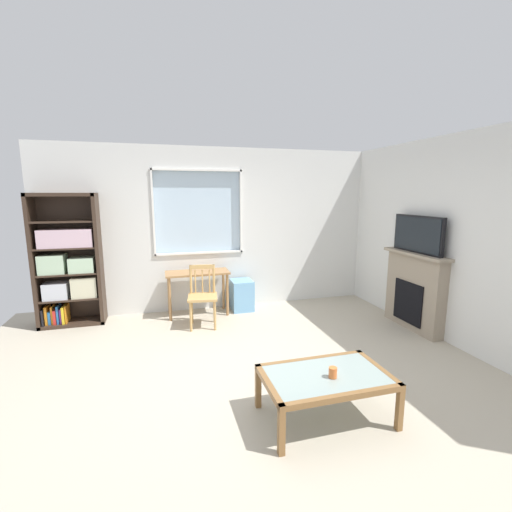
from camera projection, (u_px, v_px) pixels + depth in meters
name	position (u px, v px, depth m)	size (l,w,h in m)	color
ground	(249.00, 372.00, 3.88)	(6.41, 5.74, 0.02)	#B2A893
wall_back_with_window	(215.00, 232.00, 5.89)	(5.41, 0.15, 2.68)	silver
wall_right	(463.00, 242.00, 4.38)	(0.12, 4.94, 2.68)	silver
bookshelf	(68.00, 264.00, 5.14)	(0.90, 0.38, 1.95)	#38281E
desk_under_window	(198.00, 279.00, 5.59)	(1.00, 0.44, 0.71)	#A37547
wooden_chair	(203.00, 296.00, 5.13)	(0.47, 0.45, 0.90)	tan
plastic_drawer_unit	(242.00, 295.00, 5.90)	(0.35, 0.40, 0.51)	#72ADDB
fireplace	(414.00, 291.00, 5.03)	(0.26, 1.12, 1.12)	gray
tv	(418.00, 234.00, 4.88)	(0.06, 0.92, 0.52)	black
coffee_table	(326.00, 380.00, 3.01)	(1.08, 0.68, 0.41)	#8C9E99
sippy_cup	(333.00, 372.00, 2.94)	(0.07, 0.07, 0.09)	orange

